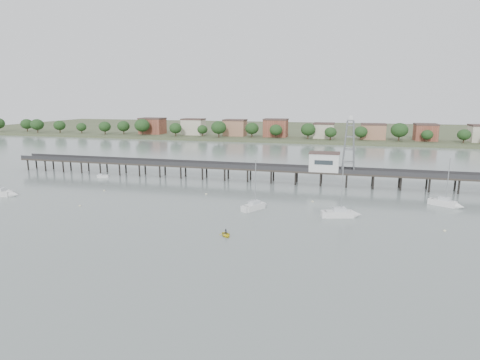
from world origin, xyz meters
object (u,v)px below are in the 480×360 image
Objects in this scene: sailboat_a at (4,193)px; sailboat_c at (257,206)px; sailboat_d at (344,214)px; pier at (238,168)px; sailboat_e at (448,204)px; yellow_dinghy at (226,236)px; lattice_tower at (349,147)px; white_tender at (103,176)px.

sailboat_c is at bearing -3.63° from sailboat_a.
sailboat_c is at bearing 159.09° from sailboat_d.
sailboat_e is (53.71, -16.02, -3.14)m from pier.
yellow_dinghy is at bearing -114.49° from sailboat_e.
lattice_tower reaches higher than white_tender.
sailboat_d is 4.54× the size of yellow_dinghy.
white_tender is at bearing -156.35° from sailboat_e.
sailboat_c reaches higher than yellow_dinghy.
sailboat_e is at bearing 1.55° from sailboat_a.
sailboat_a reaches higher than white_tender.
lattice_tower reaches higher than sailboat_c.
sailboat_e is 95.49m from white_tender.
pier is at bearing 54.76° from sailboat_c.
sailboat_d is at bearing -118.60° from sailboat_e.
sailboat_c is (-41.41, -12.76, -0.00)m from sailboat_e.
sailboat_a is 28.80m from white_tender.
pier is at bearing 25.13° from sailboat_a.
sailboat_d is (-22.66, -14.23, -0.01)m from sailboat_e.
pier is 41.31× the size of white_tender.
pier is 32.34m from lattice_tower.
sailboat_e is 3.18× the size of white_tender.
pier reaches higher than white_tender.
sailboat_e is at bearing -41.26° from sailboat_c.
sailboat_c is 4.16× the size of yellow_dinghy.
sailboat_d reaches higher than pier.
sailboat_a is 1.18× the size of sailboat_c.
sailboat_e is 4.13× the size of yellow_dinghy.
sailboat_d is at bearing -42.16° from white_tender.
sailboat_e is at bearing 15.71° from sailboat_d.
lattice_tower is at bearing 173.47° from sailboat_e.
sailboat_a reaches higher than pier.
lattice_tower is 73.90m from white_tender.
lattice_tower is 36.14m from sailboat_c.
white_tender is at bearing 108.12° from yellow_dinghy.
sailboat_d is at bearing -44.25° from pier.
lattice_tower is at bearing 72.73° from sailboat_d.
sailboat_e reaches higher than white_tender.
sailboat_a is (-83.10, -33.56, -10.46)m from lattice_tower.
pier is 53.74× the size of yellow_dinghy.
sailboat_c is at bearing -133.61° from sailboat_e.
sailboat_a is 106.76m from sailboat_e.
yellow_dinghy is at bearing -77.34° from pier.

